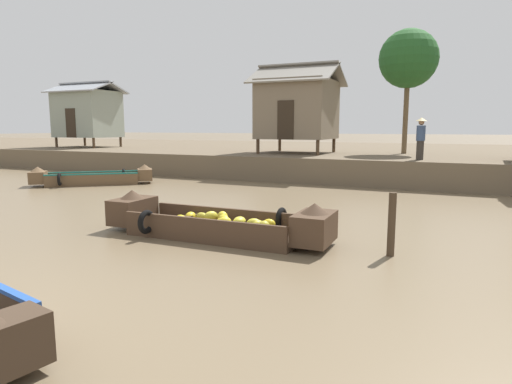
{
  "coord_description": "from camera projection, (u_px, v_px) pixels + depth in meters",
  "views": [
    {
      "loc": [
        5.72,
        -2.25,
        2.37
      ],
      "look_at": [
        1.22,
        7.57,
        0.76
      ],
      "focal_mm": 30.6,
      "sensor_mm": 36.0,
      "label": 1
    }
  ],
  "objects": [
    {
      "name": "ground_plane",
      "position": [
        253.0,
        203.0,
        13.72
      ],
      "size": [
        300.0,
        300.0,
        0.0
      ],
      "primitive_type": "plane",
      "color": "#726047"
    },
    {
      "name": "riverbank_strip",
      "position": [
        355.0,
        157.0,
        27.13
      ],
      "size": [
        160.0,
        20.0,
        1.09
      ],
      "primitive_type": "cube",
      "color": "brown",
      "rests_on": "ground"
    },
    {
      "name": "vendor_person",
      "position": [
        421.0,
        136.0,
        17.2
      ],
      "size": [
        0.44,
        0.44,
        1.66
      ],
      "color": "#332D28",
      "rests_on": "riverbank_strip"
    },
    {
      "name": "cargo_boat_upstream",
      "position": [
        93.0,
        178.0,
        18.16
      ],
      "size": [
        4.22,
        3.74,
        0.8
      ],
      "color": "brown",
      "rests_on": "ground"
    },
    {
      "name": "banana_boat",
      "position": [
        216.0,
        222.0,
        9.45
      ],
      "size": [
        5.15,
        2.0,
        0.91
      ],
      "color": "#473323",
      "rests_on": "ground"
    },
    {
      "name": "mooring_post",
      "position": [
        392.0,
        224.0,
        8.02
      ],
      "size": [
        0.14,
        0.14,
        1.19
      ],
      "primitive_type": "cylinder",
      "color": "#423323",
      "rests_on": "ground"
    },
    {
      "name": "stilt_house_left",
      "position": [
        87.0,
        113.0,
        28.26
      ],
      "size": [
        4.29,
        3.28,
        4.16
      ],
      "color": "#4C3826",
      "rests_on": "riverbank_strip"
    },
    {
      "name": "stilt_house_mid_left",
      "position": [
        298.0,
        108.0,
        21.64
      ],
      "size": [
        4.12,
        3.78,
        4.38
      ],
      "color": "#4C3826",
      "rests_on": "riverbank_strip"
    },
    {
      "name": "palm_tree_near",
      "position": [
        408.0,
        59.0,
        20.8
      ],
      "size": [
        2.78,
        2.78,
        5.91
      ],
      "color": "brown",
      "rests_on": "riverbank_strip"
    }
  ]
}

